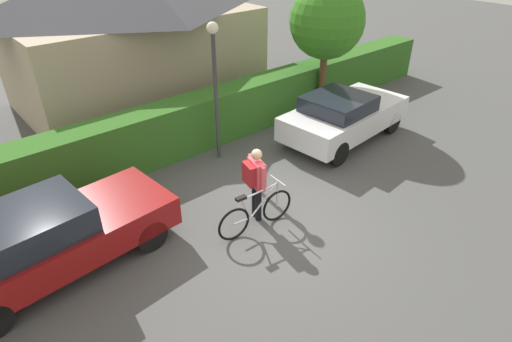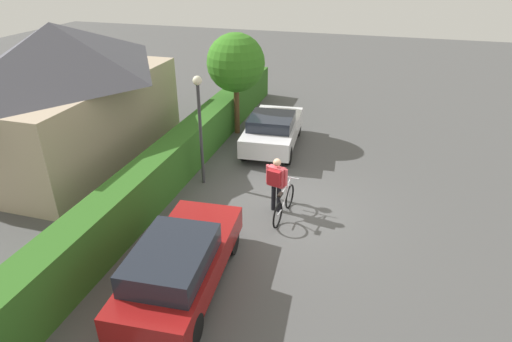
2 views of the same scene
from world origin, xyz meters
name	(u,v)px [view 1 (image 1 of 2)]	position (x,y,z in m)	size (l,w,h in m)	color
ground_plane	(274,222)	(0.00, 0.00, 0.00)	(60.00, 60.00, 0.00)	#4B4B4B
hedge_row	(173,130)	(0.00, 3.97, 0.71)	(21.33, 0.90, 1.43)	#2F641F
house_distant	(133,28)	(1.34, 8.29, 2.41)	(8.03, 4.89, 4.71)	tan
parked_car_near	(48,238)	(-3.95, 1.57, 0.75)	(4.29, 1.98, 1.43)	maroon
parked_car_far	(343,116)	(4.11, 1.58, 0.74)	(4.07, 2.06, 1.40)	silver
bicycle	(256,213)	(-0.43, 0.08, 0.40)	(1.80, 0.50, 1.00)	black
person_rider	(255,178)	(-0.20, 0.38, 1.01)	(0.43, 0.65, 1.66)	black
street_lamp	(215,73)	(0.80, 3.04, 2.33)	(0.28, 0.28, 3.51)	#38383D
tree_kerbside	(327,21)	(5.17, 3.36, 2.87)	(2.25, 2.25, 4.02)	brown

